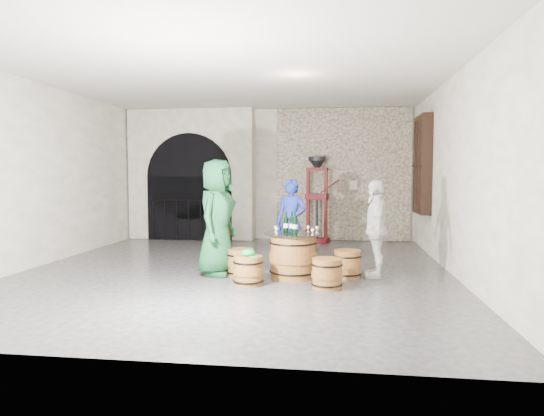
# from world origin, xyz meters

# --- Properties ---
(ground) EXTENTS (8.00, 8.00, 0.00)m
(ground) POSITION_xyz_m (0.00, 0.00, 0.00)
(ground) COLOR #2B2B2E
(ground) RESTS_ON ground
(wall_back) EXTENTS (8.00, 0.00, 8.00)m
(wall_back) POSITION_xyz_m (0.00, 4.00, 1.60)
(wall_back) COLOR silver
(wall_back) RESTS_ON ground
(wall_front) EXTENTS (8.00, 0.00, 8.00)m
(wall_front) POSITION_xyz_m (0.00, -4.00, 1.60)
(wall_front) COLOR silver
(wall_front) RESTS_ON ground
(wall_left) EXTENTS (0.00, 8.00, 8.00)m
(wall_left) POSITION_xyz_m (-3.50, 0.00, 1.60)
(wall_left) COLOR silver
(wall_left) RESTS_ON ground
(wall_right) EXTENTS (0.00, 8.00, 8.00)m
(wall_right) POSITION_xyz_m (3.50, 0.00, 1.60)
(wall_right) COLOR silver
(wall_right) RESTS_ON ground
(ceiling) EXTENTS (8.00, 8.00, 0.00)m
(ceiling) POSITION_xyz_m (0.00, 0.00, 3.20)
(ceiling) COLOR beige
(ceiling) RESTS_ON wall_back
(stone_facing_panel) EXTENTS (3.20, 0.12, 3.18)m
(stone_facing_panel) POSITION_xyz_m (1.80, 3.94, 1.60)
(stone_facing_panel) COLOR #B0A38D
(stone_facing_panel) RESTS_ON ground
(arched_opening) EXTENTS (3.10, 0.60, 3.19)m
(arched_opening) POSITION_xyz_m (-1.90, 3.74, 1.58)
(arched_opening) COLOR silver
(arched_opening) RESTS_ON ground
(shuttered_window) EXTENTS (0.23, 1.10, 2.00)m
(shuttered_window) POSITION_xyz_m (3.38, 2.40, 1.80)
(shuttered_window) COLOR black
(shuttered_window) RESTS_ON wall_right
(barrel_table) EXTENTS (0.91, 0.91, 0.70)m
(barrel_table) POSITION_xyz_m (1.00, -0.46, 0.35)
(barrel_table) COLOR brown
(barrel_table) RESTS_ON ground
(barrel_stool_left) EXTENTS (0.45, 0.45, 0.43)m
(barrel_stool_left) POSITION_xyz_m (0.15, -0.42, 0.21)
(barrel_stool_left) COLOR brown
(barrel_stool_left) RESTS_ON ground
(barrel_stool_far) EXTENTS (0.45, 0.45, 0.43)m
(barrel_stool_far) POSITION_xyz_m (0.89, 0.38, 0.21)
(barrel_stool_far) COLOR brown
(barrel_stool_far) RESTS_ON ground
(barrel_stool_right) EXTENTS (0.45, 0.45, 0.43)m
(barrel_stool_right) POSITION_xyz_m (1.83, -0.33, 0.21)
(barrel_stool_right) COLOR brown
(barrel_stool_right) RESTS_ON ground
(barrel_stool_near_right) EXTENTS (0.45, 0.45, 0.43)m
(barrel_stool_near_right) POSITION_xyz_m (1.53, -1.11, 0.21)
(barrel_stool_near_right) COLOR brown
(barrel_stool_near_right) RESTS_ON ground
(barrel_stool_near_left) EXTENTS (0.45, 0.45, 0.43)m
(barrel_stool_near_left) POSITION_xyz_m (0.40, -1.05, 0.21)
(barrel_stool_near_left) COLOR brown
(barrel_stool_near_left) RESTS_ON ground
(green_cap) EXTENTS (0.24, 0.20, 0.11)m
(green_cap) POSITION_xyz_m (0.40, -1.05, 0.47)
(green_cap) COLOR #0C8B34
(green_cap) RESTS_ON barrel_stool_near_left
(person_green) EXTENTS (0.73, 0.98, 1.84)m
(person_green) POSITION_xyz_m (-0.23, -0.40, 0.92)
(person_green) COLOR #124222
(person_green) RESTS_ON ground
(person_blue) EXTENTS (0.64, 0.52, 1.53)m
(person_blue) POSITION_xyz_m (0.87, 0.56, 0.76)
(person_blue) COLOR navy
(person_blue) RESTS_ON ground
(person_white) EXTENTS (0.38, 0.90, 1.53)m
(person_white) POSITION_xyz_m (2.26, -0.26, 0.76)
(person_white) COLOR silver
(person_white) RESTS_ON ground
(wine_bottle_left) EXTENTS (0.08, 0.08, 0.32)m
(wine_bottle_left) POSITION_xyz_m (0.87, -0.36, 0.83)
(wine_bottle_left) COLOR black
(wine_bottle_left) RESTS_ON barrel_table
(wine_bottle_center) EXTENTS (0.08, 0.08, 0.32)m
(wine_bottle_center) POSITION_xyz_m (1.02, -0.50, 0.83)
(wine_bottle_center) COLOR black
(wine_bottle_center) RESTS_ON barrel_table
(wine_bottle_right) EXTENTS (0.08, 0.08, 0.32)m
(wine_bottle_right) POSITION_xyz_m (0.97, -0.39, 0.83)
(wine_bottle_right) COLOR black
(wine_bottle_right) RESTS_ON barrel_table
(tasting_glass_a) EXTENTS (0.05, 0.05, 0.10)m
(tasting_glass_a) POSITION_xyz_m (0.75, -0.60, 0.75)
(tasting_glass_a) COLOR #B35C22
(tasting_glass_a) RESTS_ON barrel_table
(tasting_glass_b) EXTENTS (0.05, 0.05, 0.10)m
(tasting_glass_b) POSITION_xyz_m (1.36, -0.36, 0.75)
(tasting_glass_b) COLOR #B35C22
(tasting_glass_b) RESTS_ON barrel_table
(tasting_glass_c) EXTENTS (0.05, 0.05, 0.10)m
(tasting_glass_c) POSITION_xyz_m (0.93, -0.14, 0.75)
(tasting_glass_c) COLOR #B35C22
(tasting_glass_c) RESTS_ON barrel_table
(tasting_glass_d) EXTENTS (0.05, 0.05, 0.10)m
(tasting_glass_d) POSITION_xyz_m (1.22, -0.31, 0.75)
(tasting_glass_d) COLOR #B35C22
(tasting_glass_d) RESTS_ON barrel_table
(tasting_glass_e) EXTENTS (0.05, 0.05, 0.10)m
(tasting_glass_e) POSITION_xyz_m (1.30, -0.70, 0.75)
(tasting_glass_e) COLOR #B35C22
(tasting_glass_e) RESTS_ON barrel_table
(tasting_glass_f) EXTENTS (0.05, 0.05, 0.10)m
(tasting_glass_f) POSITION_xyz_m (0.71, -0.39, 0.75)
(tasting_glass_f) COLOR #B35C22
(tasting_glass_f) RESTS_ON barrel_table
(side_barrel) EXTENTS (0.44, 0.44, 0.58)m
(side_barrel) POSITION_xyz_m (-0.94, 2.82, 0.29)
(side_barrel) COLOR brown
(side_barrel) RESTS_ON ground
(corking_press) EXTENTS (0.85, 0.54, 2.01)m
(corking_press) POSITION_xyz_m (1.20, 3.48, 1.17)
(corking_press) COLOR #520D12
(corking_press) RESTS_ON ground
(control_box) EXTENTS (0.18, 0.10, 0.22)m
(control_box) POSITION_xyz_m (2.05, 3.86, 1.35)
(control_box) COLOR silver
(control_box) RESTS_ON wall_back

